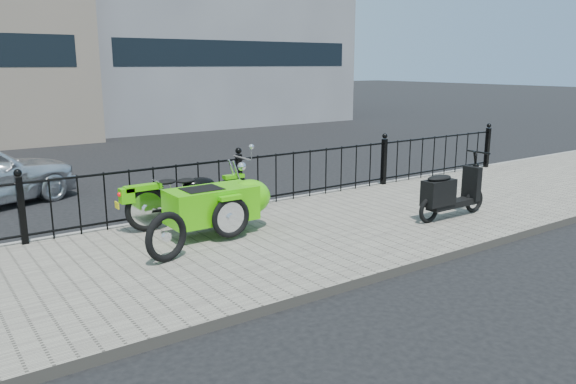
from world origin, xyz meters
TOP-DOWN VIEW (x-y plane):
  - ground at (0.00, 0.00)m, footprint 120.00×120.00m
  - sidewalk at (0.00, -0.50)m, footprint 30.00×3.80m
  - curb at (0.00, 1.44)m, footprint 30.00×0.10m
  - iron_fence at (0.00, 1.30)m, footprint 14.11×0.11m
  - motorcycle_sidecar at (-0.97, 0.27)m, footprint 2.28×1.47m
  - scooter at (2.46, -1.25)m, footprint 1.57×0.46m
  - spare_tire at (-2.14, -0.54)m, footprint 0.66×0.29m

SIDE VIEW (x-z plane):
  - ground at x=0.00m, z-range 0.00..0.00m
  - sidewalk at x=0.00m, z-range 0.00..0.12m
  - curb at x=0.00m, z-range 0.00..0.12m
  - spare_tire at x=-2.14m, z-range 0.12..0.78m
  - scooter at x=2.46m, z-range 0.00..1.06m
  - iron_fence at x=0.00m, z-range 0.05..1.12m
  - motorcycle_sidecar at x=-0.97m, z-range 0.10..1.09m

